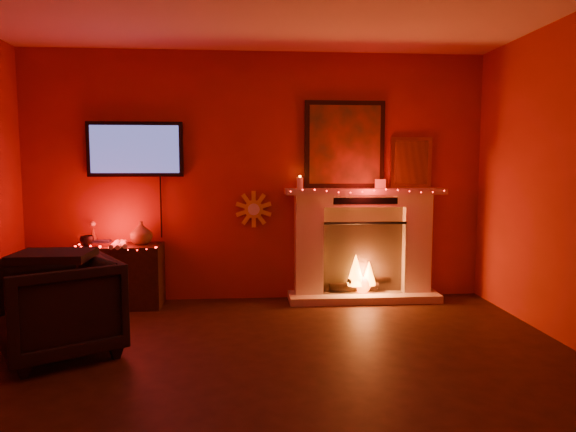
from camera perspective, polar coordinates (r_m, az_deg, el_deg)
name	(u,v)px	position (r m, az deg, el deg)	size (l,w,h in m)	color
room	(267,187)	(3.14, -2.39, 3.22)	(5.00, 5.00, 5.00)	black
fireplace	(362,234)	(5.72, 8.22, -2.00)	(1.72, 0.40, 2.18)	beige
tv	(135,150)	(5.72, -16.60, 7.09)	(1.00, 0.07, 1.24)	black
sunburst_clock	(254,209)	(5.64, -3.84, 0.75)	(0.40, 0.03, 0.40)	yellow
console_table	(121,273)	(5.67, -18.09, -6.00)	(0.86, 0.53, 0.90)	black
armchair	(58,307)	(4.42, -24.17, -9.23)	(0.82, 0.85, 0.77)	black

